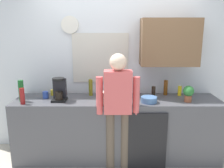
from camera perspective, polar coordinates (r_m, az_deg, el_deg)
The scene contains 17 objects.
ground_plane at distance 3.48m, azimuth 1.18°, elevation -19.68°, with size 8.00×8.00×0.00m, color beige.
kitchen_counter at distance 3.53m, azimuth 1.10°, elevation -10.81°, with size 2.96×0.64×0.91m, color #4C4C51.
dishwasher_panel at distance 3.28m, azimuth 8.16°, elevation -13.80°, with size 0.56×0.02×0.82m, color black.
back_wall_assembly at distance 3.66m, azimuth 2.50°, elevation 4.86°, with size 4.56×0.42×2.60m.
coffee_maker at distance 3.36m, azimuth -12.93°, elevation -1.53°, with size 0.20×0.20×0.33m.
bottle_olive_oil at distance 3.54m, azimuth -5.42°, elevation -0.83°, with size 0.06×0.06×0.25m, color olive.
bottle_amber_beer at distance 3.65m, azimuth 12.83°, elevation -0.86°, with size 0.06×0.06×0.23m, color brown.
bottle_red_vinegar at distance 3.35m, azimuth -21.29°, elevation -2.81°, with size 0.06×0.06×0.22m, color maroon.
bottle_green_wine at distance 3.48m, azimuth -21.51°, elevation -1.56°, with size 0.07×0.07×0.30m, color #195923.
bottle_dark_sauce at distance 3.44m, azimuth 9.93°, elevation -2.04°, with size 0.06×0.06×0.18m, color black.
cup_yellow_cup at distance 3.67m, azimuth -14.43°, elevation -2.02°, with size 0.07×0.07×0.09m, color yellow.
cup_blue_mug at distance 3.54m, azimuth -16.13°, elevation -2.60°, with size 0.08×0.08×0.10m, color #3351B2.
mixing_bowl at distance 3.25m, azimuth 8.87°, elevation -3.79°, with size 0.22×0.22×0.08m, color #4C72A5.
potted_plant at distance 3.39m, azimuth 18.03°, elevation -2.01°, with size 0.15×0.15×0.23m.
dish_soap at distance 3.68m, azimuth 16.06°, elevation -1.53°, with size 0.06×0.06×0.18m.
storage_canister at distance 3.13m, azimuth -2.27°, elevation -3.48°, with size 0.14×0.14×0.17m, color silver.
person_at_sink at distance 3.07m, azimuth 1.27°, elevation -4.68°, with size 0.57×0.22×1.60m.
Camera 1 is at (-0.08, -2.92, 1.90)m, focal length 37.34 mm.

